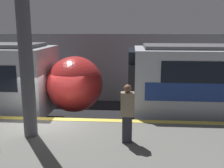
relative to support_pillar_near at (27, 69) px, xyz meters
The scene contains 5 objects.
ground_plane 3.57m from the support_pillar_near, 90.85° to the left, with size 120.00×120.00×0.00m, color black.
platform 2.67m from the support_pillar_near, 93.17° to the right, with size 40.00×4.11×1.11m.
station_rear_barrier 8.08m from the support_pillar_near, 90.17° to the left, with size 50.00×0.15×4.02m.
support_pillar_near is the anchor object (origin of this frame).
person_waiting 3.20m from the support_pillar_near, ahead, with size 0.38×0.24×1.71m.
Camera 1 is at (3.09, -9.01, 4.37)m, focal length 42.00 mm.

